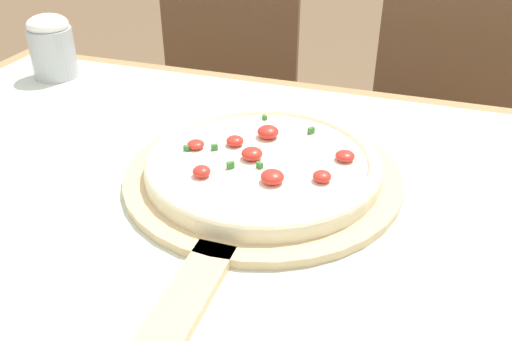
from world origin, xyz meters
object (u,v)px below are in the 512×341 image
object	(u,v)px
pizza_peel	(258,183)
flour_cup	(52,46)
pizza	(263,163)
chair_left	(223,108)
chair_right	(443,139)

from	to	relation	value
pizza_peel	flour_cup	xyz separation A→B (m)	(-0.50, 0.26, 0.06)
pizza	chair_left	distance (m)	0.80
pizza	chair_right	world-z (taller)	chair_right
pizza	chair_left	xyz separation A→B (m)	(-0.33, 0.68, -0.26)
chair_left	chair_right	size ratio (longest dim) A/B	1.00
pizza	chair_right	size ratio (longest dim) A/B	0.35
pizza	chair_left	world-z (taller)	chair_left
pizza_peel	pizza	size ratio (longest dim) A/B	1.84
chair_right	flour_cup	distance (m)	0.93
chair_left	chair_right	world-z (taller)	same
chair_left	chair_right	distance (m)	0.59
pizza_peel	chair_right	xyz separation A→B (m)	(0.25, 0.70, -0.24)
chair_left	flour_cup	size ratio (longest dim) A/B	7.36
pizza_peel	pizza	world-z (taller)	pizza
chair_left	pizza	bearing A→B (deg)	-70.21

